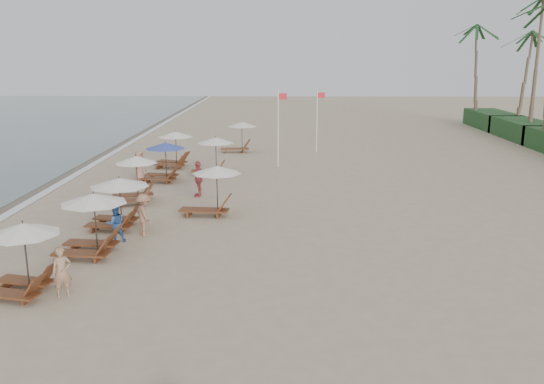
{
  "coord_description": "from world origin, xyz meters",
  "views": [
    {
      "loc": [
        1.27,
        -19.1,
        7.07
      ],
      "look_at": [
        0.85,
        4.55,
        1.3
      ],
      "focal_mm": 37.28,
      "sensor_mm": 36.0,
      "label": 1
    }
  ],
  "objects_px": {
    "lounger_station_5": "(172,150)",
    "flag_pole_near": "(279,125)",
    "beachgoer_mid_b": "(144,215)",
    "inland_station_0": "(210,188)",
    "beachgoer_mid_a": "(115,224)",
    "inland_station_1": "(212,152)",
    "lounger_station_4": "(162,162)",
    "inland_station_2": "(239,134)",
    "beachgoer_near": "(62,272)",
    "lounger_station_3": "(132,182)",
    "lounger_station_1": "(89,224)",
    "lounger_station_2": "(116,201)",
    "beachgoer_far_b": "(140,167)",
    "beachgoer_far_a": "(198,179)",
    "lounger_station_0": "(20,258)"
  },
  "relations": [
    {
      "from": "lounger_station_0",
      "to": "lounger_station_2",
      "type": "distance_m",
      "value": 6.86
    },
    {
      "from": "lounger_station_4",
      "to": "beachgoer_mid_a",
      "type": "distance_m",
      "value": 10.86
    },
    {
      "from": "inland_station_0",
      "to": "flag_pole_near",
      "type": "height_order",
      "value": "flag_pole_near"
    },
    {
      "from": "inland_station_0",
      "to": "beachgoer_mid_a",
      "type": "distance_m",
      "value": 5.04
    },
    {
      "from": "beachgoer_mid_b",
      "to": "beachgoer_far_a",
      "type": "height_order",
      "value": "beachgoer_far_a"
    },
    {
      "from": "lounger_station_4",
      "to": "beachgoer_mid_a",
      "type": "xyz_separation_m",
      "value": [
        0.43,
        -10.84,
        -0.38
      ]
    },
    {
      "from": "lounger_station_5",
      "to": "beachgoer_mid_a",
      "type": "relative_size",
      "value": 1.77
    },
    {
      "from": "lounger_station_4",
      "to": "inland_station_0",
      "type": "bearing_deg",
      "value": -62.54
    },
    {
      "from": "lounger_station_0",
      "to": "beachgoer_near",
      "type": "relative_size",
      "value": 1.56
    },
    {
      "from": "lounger_station_3",
      "to": "beachgoer_far_a",
      "type": "relative_size",
      "value": 1.39
    },
    {
      "from": "inland_station_2",
      "to": "beachgoer_near",
      "type": "relative_size",
      "value": 1.8
    },
    {
      "from": "inland_station_1",
      "to": "inland_station_2",
      "type": "distance_m",
      "value": 8.11
    },
    {
      "from": "inland_station_0",
      "to": "flag_pole_near",
      "type": "xyz_separation_m",
      "value": [
        2.99,
        11.35,
        1.43
      ]
    },
    {
      "from": "beachgoer_mid_b",
      "to": "flag_pole_near",
      "type": "relative_size",
      "value": 0.35
    },
    {
      "from": "lounger_station_2",
      "to": "beachgoer_far_a",
      "type": "height_order",
      "value": "lounger_station_2"
    },
    {
      "from": "inland_station_1",
      "to": "lounger_station_5",
      "type": "bearing_deg",
      "value": 142.72
    },
    {
      "from": "lounger_station_5",
      "to": "inland_station_2",
      "type": "height_order",
      "value": "lounger_station_5"
    },
    {
      "from": "lounger_station_4",
      "to": "beachgoer_near",
      "type": "height_order",
      "value": "lounger_station_4"
    },
    {
      "from": "inland_station_0",
      "to": "inland_station_1",
      "type": "xyz_separation_m",
      "value": [
        -0.99,
        8.95,
        0.11
      ]
    },
    {
      "from": "lounger_station_4",
      "to": "inland_station_0",
      "type": "relative_size",
      "value": 0.91
    },
    {
      "from": "lounger_station_0",
      "to": "inland_station_2",
      "type": "bearing_deg",
      "value": 79.92
    },
    {
      "from": "lounger_station_2",
      "to": "lounger_station_3",
      "type": "relative_size",
      "value": 1.06
    },
    {
      "from": "beachgoer_near",
      "to": "beachgoer_mid_b",
      "type": "xyz_separation_m",
      "value": [
        1.04,
        5.9,
        0.08
      ]
    },
    {
      "from": "lounger_station_0",
      "to": "lounger_station_3",
      "type": "xyz_separation_m",
      "value": [
        0.53,
        10.88,
        -0.11
      ]
    },
    {
      "from": "lounger_station_2",
      "to": "flag_pole_near",
      "type": "relative_size",
      "value": 0.55
    },
    {
      "from": "lounger_station_1",
      "to": "beachgoer_mid_b",
      "type": "height_order",
      "value": "lounger_station_1"
    },
    {
      "from": "lounger_station_4",
      "to": "lounger_station_2",
      "type": "bearing_deg",
      "value": -90.44
    },
    {
      "from": "beachgoer_far_a",
      "to": "flag_pole_near",
      "type": "xyz_separation_m",
      "value": [
        4.03,
        7.89,
        1.79
      ]
    },
    {
      "from": "lounger_station_1",
      "to": "inland_station_0",
      "type": "xyz_separation_m",
      "value": [
        3.69,
        5.33,
        0.11
      ]
    },
    {
      "from": "inland_station_0",
      "to": "inland_station_1",
      "type": "relative_size",
      "value": 1.08
    },
    {
      "from": "lounger_station_3",
      "to": "lounger_station_0",
      "type": "bearing_deg",
      "value": -92.76
    },
    {
      "from": "flag_pole_near",
      "to": "lounger_station_3",
      "type": "bearing_deg",
      "value": -127.34
    },
    {
      "from": "inland_station_1",
      "to": "beachgoer_mid_a",
      "type": "distance_m",
      "value": 13.01
    },
    {
      "from": "inland_station_2",
      "to": "beachgoer_mid_a",
      "type": "height_order",
      "value": "inland_station_2"
    },
    {
      "from": "lounger_station_3",
      "to": "inland_station_1",
      "type": "bearing_deg",
      "value": 65.78
    },
    {
      "from": "lounger_station_5",
      "to": "flag_pole_near",
      "type": "relative_size",
      "value": 0.54
    },
    {
      "from": "beachgoer_far_a",
      "to": "flag_pole_near",
      "type": "height_order",
      "value": "flag_pole_near"
    },
    {
      "from": "lounger_station_0",
      "to": "flag_pole_near",
      "type": "height_order",
      "value": "flag_pole_near"
    },
    {
      "from": "beachgoer_mid_b",
      "to": "lounger_station_5",
      "type": "bearing_deg",
      "value": -28.94
    },
    {
      "from": "beachgoer_far_b",
      "to": "flag_pole_near",
      "type": "relative_size",
      "value": 0.36
    },
    {
      "from": "beachgoer_far_a",
      "to": "lounger_station_2",
      "type": "bearing_deg",
      "value": -24.96
    },
    {
      "from": "inland_station_0",
      "to": "beachgoer_mid_b",
      "type": "xyz_separation_m",
      "value": [
        -2.29,
        -3.01,
        -0.42
      ]
    },
    {
      "from": "lounger_station_2",
      "to": "flag_pole_near",
      "type": "height_order",
      "value": "flag_pole_near"
    },
    {
      "from": "lounger_station_1",
      "to": "lounger_station_5",
      "type": "xyz_separation_m",
      "value": [
        -0.14,
        16.44,
        -0.05
      ]
    },
    {
      "from": "lounger_station_3",
      "to": "beachgoer_mid_a",
      "type": "relative_size",
      "value": 1.71
    },
    {
      "from": "beachgoer_mid_b",
      "to": "beachgoer_far_b",
      "type": "xyz_separation_m",
      "value": [
        -2.56,
        9.7,
        0.04
      ]
    },
    {
      "from": "lounger_station_4",
      "to": "beachgoer_near",
      "type": "bearing_deg",
      "value": -88.92
    },
    {
      "from": "lounger_station_1",
      "to": "lounger_station_2",
      "type": "distance_m",
      "value": 3.32
    },
    {
      "from": "beachgoer_far_a",
      "to": "lounger_station_1",
      "type": "bearing_deg",
      "value": -15.78
    },
    {
      "from": "lounger_station_0",
      "to": "lounger_station_5",
      "type": "distance_m",
      "value": 19.93
    }
  ]
}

